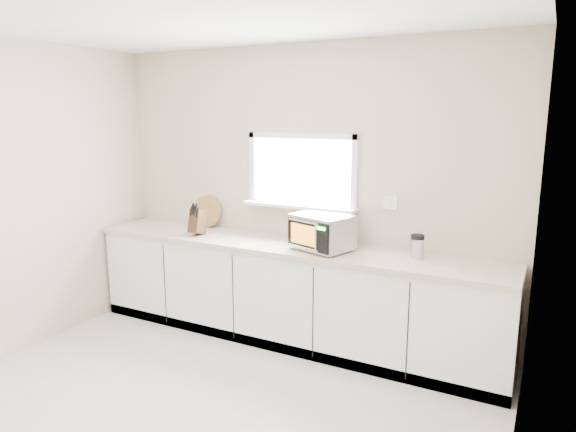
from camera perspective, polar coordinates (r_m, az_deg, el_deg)
The scene contains 7 objects.
back_wall at distance 4.81m, azimuth 1.60°, elevation 2.80°, with size 4.00×0.17×2.70m.
cabinets at distance 4.78m, azimuth -0.06°, elevation -8.67°, with size 3.92×0.60×0.88m, color white.
countertop at distance 4.64m, azimuth -0.12°, elevation -3.36°, with size 3.92×0.64×0.04m, color beige.
microwave at distance 4.41m, azimuth 3.81°, elevation -1.74°, with size 0.56×0.50×0.31m.
knife_block at distance 5.02m, azimuth -10.01°, elevation -0.56°, with size 0.12×0.23×0.32m.
cutting_board at distance 5.36m, azimuth -8.96°, elevation 0.51°, with size 0.33×0.33×0.02m, color #A57E40.
coffee_grinder at distance 4.29m, azimuth 14.15°, elevation -3.28°, with size 0.11×0.11×0.20m.
Camera 1 is at (2.10, -2.27, 2.07)m, focal length 32.00 mm.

